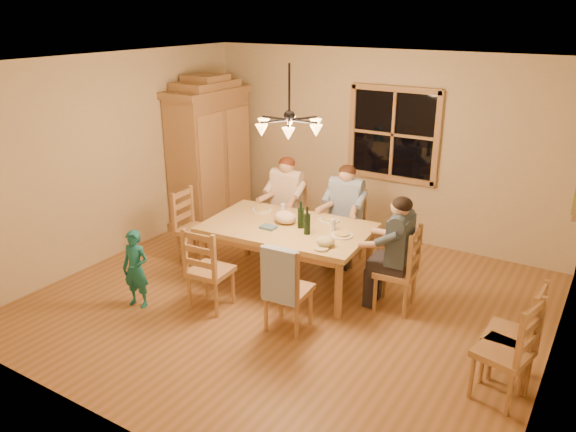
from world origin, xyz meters
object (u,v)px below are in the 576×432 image
Objects in this scene: chair_near_right at (288,302)px; adult_slate_man at (398,240)px; dining_table at (287,233)px; adult_woman at (286,192)px; chair_far_right at (344,240)px; chair_spare_back at (508,350)px; wine_bottle_a at (301,215)px; chair_spare_front at (501,367)px; chair_end_right at (395,284)px; chandelier at (289,125)px; chair_end_left at (196,241)px; child at (136,269)px; adult_plaid_man at (346,202)px; chair_near_left at (211,283)px; armoire at (210,157)px; chair_far_left at (286,229)px; wine_bottle_b at (307,220)px.

chair_near_right is 1.38m from adult_slate_man.
adult_woman is at bearing 122.44° from dining_table.
chair_spare_back is (2.42, -1.55, 0.00)m from chair_far_right.
chair_far_right is 1.03m from adult_woman.
chair_far_right is at bearing 81.49° from wine_bottle_a.
chair_end_right is at bearing 66.78° from chair_spare_front.
wine_bottle_a reaches higher than chair_end_right.
chandelier reaches higher than chair_end_left.
chandelier reaches higher than child.
child is 0.93× the size of chair_spare_back.
chair_spare_front is (2.42, -1.85, 0.00)m from chair_far_right.
adult_plaid_man is at bearing 60.23° from chair_spare_back.
adult_plaid_man reaches higher than chair_end_left.
chair_end_left is 1.66m from wine_bottle_a.
adult_woman is (-0.15, 1.85, 0.54)m from chair_near_left.
chair_end_left is 1.13× the size of adult_woman.
armoire is at bearing -10.14° from chair_far_right.
adult_woman is at bearing 136.74° from chair_end_left.
chair_end_left is 4.12m from chair_spare_back.
chair_end_right is (1.93, -0.78, 0.00)m from chair_far_left.
armoire reaches higher than chair_spare_back.
dining_table is 2.08× the size of chair_far_left.
chandelier reaches higher than dining_table.
dining_table is at bearing 117.90° from chair_near_right.
adult_plaid_man is (1.67, 1.06, 0.54)m from chair_end_left.
adult_plaid_man and adult_slate_man have the same top height.
armoire is 2.58m from chair_far_right.
chair_far_left is 1.86m from chair_near_left.
chair_far_right is 1.22m from wine_bottle_b.
adult_slate_man is 0.88× the size of chair_spare_back.
chair_end_right is at bearing -0.00° from adult_slate_man.
chair_spare_front is at bearing -130.78° from adult_slate_man.
chair_end_left is (-1.36, -0.11, -0.36)m from dining_table.
wine_bottle_b is (0.89, -0.99, 0.62)m from chair_far_left.
armoire is 2.32× the size of chair_spare_front.
adult_slate_man is at bearing 26.57° from chair_near_left.
chair_end_right is at bearing 26.57° from chair_near_left.
chair_spare_front is (2.72, -0.89, -0.36)m from dining_table.
chair_spare_back is (0.00, 0.30, 0.00)m from chair_spare_front.
chair_end_right is 2.15m from adult_woman.
adult_slate_man reaches higher than chair_near_right.
adult_slate_man reaches higher than chair_spare_front.
chandelier is 0.78× the size of chair_end_left.
armoire is 2.63× the size of adult_slate_man.
adult_woman is at bearing -0.00° from chair_far_right.
chair_near_left is 1.08× the size of child.
chair_far_left is 3.00× the size of wine_bottle_b.
child is at bearing -68.94° from armoire.
child is at bearing 53.38° from adult_plaid_man.
wine_bottle_b is at bearing 84.71° from chair_spare_front.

